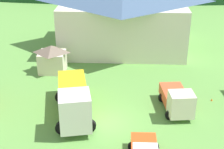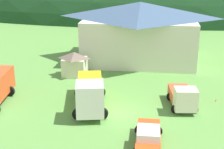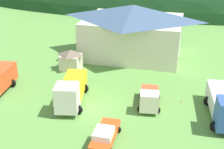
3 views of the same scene
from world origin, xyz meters
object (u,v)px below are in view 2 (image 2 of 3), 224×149
light_truck_cream (183,97)px  depot_building (140,30)px  flatbed_truck_yellow (90,92)px  play_shed_cream (75,64)px  service_pickup_orange (148,136)px  traffic_cone_near_pickup (216,101)px

light_truck_cream → depot_building: bearing=-169.3°
depot_building → flatbed_truck_yellow: bearing=-102.2°
flatbed_truck_yellow → play_shed_cream: bearing=-169.3°
depot_building → service_pickup_orange: size_ratio=3.28×
depot_building → traffic_cone_near_pickup: (8.51, -13.95, -4.20)m
flatbed_truck_yellow → traffic_cone_near_pickup: bearing=93.8°
depot_building → play_shed_cream: size_ratio=5.34×
depot_building → flatbed_truck_yellow: depot_building is taller
depot_building → light_truck_cream: 17.05m
depot_building → flatbed_truck_yellow: size_ratio=1.89×
service_pickup_orange → traffic_cone_near_pickup: (6.56, 9.40, -0.83)m
flatbed_truck_yellow → light_truck_cream: bearing=86.9°
light_truck_cream → traffic_cone_near_pickup: bearing=113.8°
play_shed_cream → service_pickup_orange: 17.84m
service_pickup_orange → traffic_cone_near_pickup: bearing=144.4°
service_pickup_orange → traffic_cone_near_pickup: 11.49m
light_truck_cream → traffic_cone_near_pickup: 4.23m
play_shed_cream → service_pickup_orange: play_shed_cream is taller
flatbed_truck_yellow → traffic_cone_near_pickup: 12.80m
traffic_cone_near_pickup → service_pickup_orange: bearing=-124.9°
service_pickup_orange → play_shed_cream: bearing=-148.8°
light_truck_cream → service_pickup_orange: (-3.05, -7.33, -0.34)m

